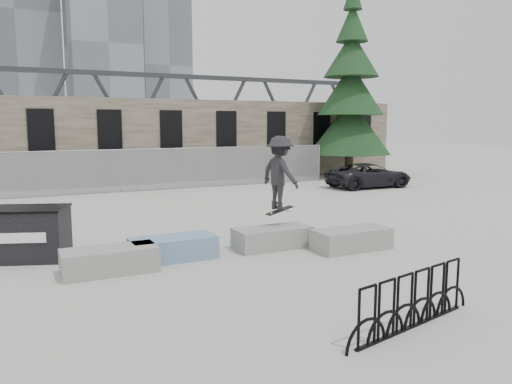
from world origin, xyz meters
TOP-DOWN VIEW (x-y plane):
  - ground at (0.00, 0.00)m, footprint 120.00×120.00m
  - stone_wall at (0.00, 16.24)m, footprint 36.00×2.58m
  - chainlink_fence at (-0.00, 12.50)m, footprint 22.06×0.06m
  - planter_far_left at (-2.87, -0.24)m, footprint 2.00×0.90m
  - planter_center_left at (-1.33, 0.18)m, footprint 2.00×0.90m
  - planter_center_right at (1.30, 0.09)m, footprint 2.00×0.90m
  - planter_offset at (3.03, -0.96)m, footprint 2.00×0.90m
  - dumpster at (-4.45, 1.72)m, footprint 2.19×1.76m
  - bike_rack at (0.85, -5.39)m, footprint 3.08×0.70m
  - spruce_tree at (13.60, 13.20)m, footprint 4.84×4.84m
  - skyline_towers at (-1.01, 93.81)m, footprint 58.00×28.00m
  - truss_bridge at (10.00, 55.00)m, footprint 70.00×3.00m
  - suv at (11.57, 8.82)m, footprint 4.48×2.19m
  - skateboarder at (1.65, 0.34)m, footprint 0.98×1.38m

SIDE VIEW (x-z plane):
  - ground at x=0.00m, z-range 0.00..0.00m
  - planter_far_left at x=-2.87m, z-range 0.02..0.56m
  - planter_center_left at x=-1.33m, z-range 0.02..0.56m
  - planter_center_right at x=1.30m, z-range 0.02..0.56m
  - planter_offset at x=3.03m, z-range 0.02..0.56m
  - bike_rack at x=0.85m, z-range -0.01..0.89m
  - suv at x=11.57m, z-range 0.00..1.23m
  - dumpster at x=-4.45m, z-range 0.01..1.26m
  - chainlink_fence at x=0.00m, z-range 0.03..2.05m
  - skateboarder at x=1.65m, z-range 0.88..2.94m
  - stone_wall at x=0.00m, z-range 0.01..4.51m
  - truss_bridge at x=10.00m, z-range -0.77..9.03m
  - spruce_tree at x=13.60m, z-range -1.01..10.49m
  - skyline_towers at x=-1.01m, z-range -3.21..44.79m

